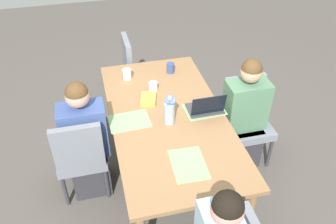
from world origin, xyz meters
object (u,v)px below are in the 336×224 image
Objects in this scene: book_red_cover at (148,99)px; coffee_mug_centre_left at (127,74)px; chair_head_right_right_near at (138,69)px; chair_near_left_far at (246,116)px; coffee_mug_near_right at (170,68)px; coffee_mug_near_left at (153,86)px; chair_far_left_near at (81,154)px; dining_table at (168,123)px; person_near_left_far at (244,119)px; laptop_near_left_far at (206,108)px; flower_vase at (170,109)px; person_far_left_near at (86,145)px.

coffee_mug_centre_left is at bearing 31.25° from book_red_cover.
book_red_cover is at bearing 176.55° from chair_head_right_right_near.
chair_near_left_far is 0.93m from coffee_mug_near_right.
coffee_mug_near_left is at bearing -140.90° from coffee_mug_centre_left.
chair_far_left_near is 0.98m from coffee_mug_centre_left.
person_near_left_far is (0.04, -0.78, -0.14)m from dining_table.
dining_table is at bearing 164.17° from coffee_mug_near_right.
chair_near_left_far is 1.00× the size of chair_head_right_right_near.
chair_far_left_near is at bearing 91.48° from laptop_near_left_far.
coffee_mug_centre_left is at bearing 56.84° from person_near_left_far.
chair_head_right_right_near is 0.89m from coffee_mug_near_left.
person_near_left_far is at bearing -140.34° from coffee_mug_near_right.
coffee_mug_centre_left is (0.80, 0.25, -0.09)m from flower_vase.
coffee_mug_near_left is 0.37m from coffee_mug_near_right.
coffee_mug_near_left is at bearing 3.86° from flower_vase.
chair_far_left_near is 0.75× the size of person_far_left_near.
chair_far_left_near is at bearing 129.15° from book_red_cover.
chair_far_left_near is 1.66m from chair_near_left_far.
laptop_near_left_far reaches higher than chair_head_right_right_near.
chair_far_left_near is 1.52m from chair_head_right_right_near.
coffee_mug_near_left is 0.80× the size of coffee_mug_centre_left.
person_far_left_near is 1.33× the size of chair_head_right_right_near.
person_far_left_near is 1.14m from laptop_near_left_far.
laptop_near_left_far is at bearing -79.10° from flower_vase.
coffee_mug_centre_left reaches higher than coffee_mug_near_left.
laptop_near_left_far is (-0.01, -0.35, 0.12)m from dining_table.
person_near_left_far is 4.09× the size of flower_vase.
chair_far_left_near is 4.50× the size of book_red_cover.
laptop_near_left_far reaches higher than chair_far_left_near.
person_far_left_near is 0.86m from coffee_mug_near_left.
chair_far_left_near is 1.00× the size of chair_head_right_right_near.
chair_head_right_right_near is 1.05m from book_red_cover.
laptop_near_left_far is at bearing 104.38° from chair_near_left_far.
chair_far_left_near is 1.00× the size of chair_near_left_far.
flower_vase reaches higher than coffee_mug_near_right.
person_near_left_far is at bearing -90.32° from book_red_cover.
dining_table is 0.23m from flower_vase.
chair_head_right_right_near is 1.39m from laptop_near_left_far.
chair_near_left_far reaches higher than book_red_cover.
laptop_near_left_far is at bearing -92.12° from dining_table.
coffee_mug_near_right reaches higher than coffee_mug_near_left.
coffee_mug_near_right is at bearing -41.44° from coffee_mug_near_left.
flower_vase is at bearing -98.63° from person_far_left_near.
laptop_near_left_far is at bearing -162.22° from chair_head_right_right_near.
chair_head_right_right_near reaches higher than coffee_mug_near_left.
coffee_mug_near_right is (0.81, -0.21, -0.09)m from flower_vase.
book_red_cover is at bearing 153.93° from coffee_mug_near_left.
flower_vase reaches higher than dining_table.
flower_vase is at bearing -162.35° from coffee_mug_centre_left.
laptop_near_left_far reaches higher than chair_near_left_far.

